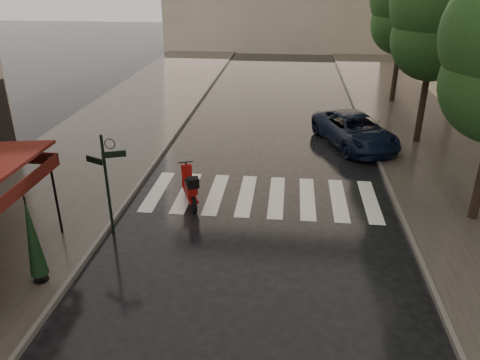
# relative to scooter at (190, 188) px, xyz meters

# --- Properties ---
(ground) EXTENTS (120.00, 120.00, 0.00)m
(ground) POSITION_rel_scooter_xyz_m (-0.68, -5.16, -0.58)
(ground) COLOR black
(ground) RESTS_ON ground
(sidewalk_near) EXTENTS (6.00, 60.00, 0.12)m
(sidewalk_near) POSITION_rel_scooter_xyz_m (-5.18, 6.84, -0.52)
(sidewalk_near) COLOR #38332D
(sidewalk_near) RESTS_ON ground
(sidewalk_far) EXTENTS (5.50, 60.00, 0.12)m
(sidewalk_far) POSITION_rel_scooter_xyz_m (9.57, 6.84, -0.52)
(sidewalk_far) COLOR #38332D
(sidewalk_far) RESTS_ON ground
(curb_near) EXTENTS (0.12, 60.00, 0.16)m
(curb_near) POSITION_rel_scooter_xyz_m (-2.13, 6.84, -0.50)
(curb_near) COLOR #595651
(curb_near) RESTS_ON ground
(curb_far) EXTENTS (0.12, 60.00, 0.16)m
(curb_far) POSITION_rel_scooter_xyz_m (6.77, 6.84, -0.50)
(curb_far) COLOR #595651
(curb_far) RESTS_ON ground
(crosswalk) EXTENTS (7.85, 3.20, 0.01)m
(crosswalk) POSITION_rel_scooter_xyz_m (2.30, 0.84, -0.57)
(crosswalk) COLOR silver
(crosswalk) RESTS_ON ground
(signpost) EXTENTS (1.17, 0.29, 3.10)m
(signpost) POSITION_rel_scooter_xyz_m (-1.87, -2.16, 1.25)
(signpost) COLOR black
(signpost) RESTS_ON ground
(tree_mid) EXTENTS (3.80, 3.80, 8.34)m
(tree_mid) POSITION_rel_scooter_xyz_m (8.82, 6.84, 5.01)
(tree_mid) COLOR black
(tree_mid) RESTS_ON sidewalk_far
(tree_far) EXTENTS (3.80, 3.80, 8.16)m
(tree_far) POSITION_rel_scooter_xyz_m (9.02, 13.84, 4.88)
(tree_far) COLOR black
(tree_far) RESTS_ON sidewalk_far
(scooter) EXTENTS (0.95, 1.80, 1.25)m
(scooter) POSITION_rel_scooter_xyz_m (0.00, 0.00, 0.00)
(scooter) COLOR black
(scooter) RESTS_ON ground
(parked_car) EXTENTS (3.89, 5.44, 1.38)m
(parked_car) POSITION_rel_scooter_xyz_m (6.02, 6.34, 0.11)
(parked_car) COLOR black
(parked_car) RESTS_ON ground
(parasol_back) EXTENTS (0.43, 0.43, 2.31)m
(parasol_back) POSITION_rel_scooter_xyz_m (-2.80, -4.66, 0.79)
(parasol_back) COLOR black
(parasol_back) RESTS_ON sidewalk_near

